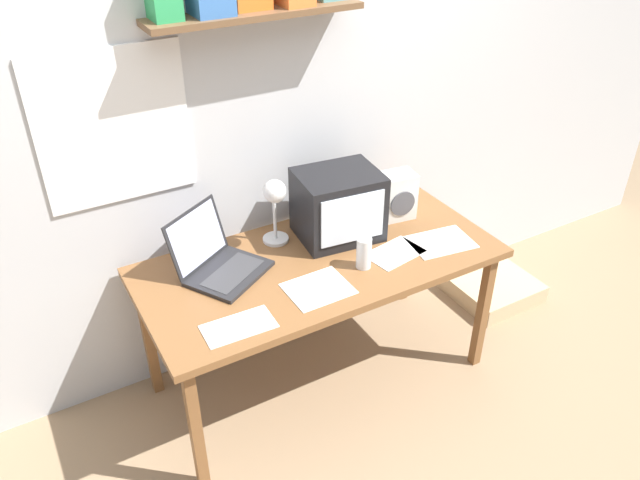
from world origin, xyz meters
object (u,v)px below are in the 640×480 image
(laptop, at_px, (215,258))
(loose_paper_near_laptop, at_px, (318,289))
(open_notebook, at_px, (395,253))
(space_heater, at_px, (397,196))
(desk_lamp, at_px, (275,200))
(floor_cushion, at_px, (491,286))
(corner_desk, at_px, (320,270))
(printed_handout, at_px, (441,242))
(juice_glass, at_px, (364,254))
(loose_paper_near_monitor, at_px, (239,326))
(crt_monitor, at_px, (338,205))

(laptop, xyz_separation_m, loose_paper_near_laptop, (0.32, -0.33, -0.06))
(open_notebook, bearing_deg, space_heater, 54.20)
(open_notebook, xyz_separation_m, loose_paper_near_laptop, (-0.43, -0.06, 0.00))
(desk_lamp, height_order, open_notebook, desk_lamp)
(laptop, distance_m, floor_cushion, 1.79)
(corner_desk, bearing_deg, printed_handout, -16.18)
(juice_glass, relative_size, space_heater, 0.62)
(corner_desk, xyz_separation_m, loose_paper_near_monitor, (-0.50, -0.24, 0.06))
(juice_glass, bearing_deg, corner_desk, 133.06)
(juice_glass, bearing_deg, space_heater, 37.25)
(juice_glass, relative_size, printed_handout, 0.45)
(loose_paper_near_monitor, distance_m, printed_handout, 1.05)
(printed_handout, bearing_deg, floor_cushion, 19.87)
(crt_monitor, xyz_separation_m, loose_paper_near_laptop, (-0.29, -0.32, -0.16))
(space_heater, height_order, open_notebook, space_heater)
(space_heater, relative_size, open_notebook, 0.84)
(floor_cushion, bearing_deg, printed_handout, -160.13)
(space_heater, distance_m, floor_cushion, 1.04)
(laptop, relative_size, space_heater, 1.91)
(floor_cushion, bearing_deg, loose_paper_near_monitor, -169.35)
(open_notebook, bearing_deg, floor_cushion, 13.04)
(laptop, distance_m, loose_paper_near_monitor, 0.40)
(crt_monitor, xyz_separation_m, printed_handout, (0.38, -0.29, -0.16))
(floor_cushion, bearing_deg, desk_lamp, 175.23)
(juice_glass, height_order, printed_handout, juice_glass)
(crt_monitor, bearing_deg, laptop, -174.74)
(crt_monitor, xyz_separation_m, juice_glass, (-0.04, -0.28, -0.09))
(space_heater, xyz_separation_m, floor_cushion, (0.70, -0.06, -0.77))
(space_heater, distance_m, loose_paper_near_laptop, 0.71)
(desk_lamp, bearing_deg, printed_handout, -6.71)
(desk_lamp, bearing_deg, laptop, -151.43)
(corner_desk, xyz_separation_m, desk_lamp, (-0.12, 0.19, 0.30))
(printed_handout, bearing_deg, loose_paper_near_laptop, -177.67)
(juice_glass, bearing_deg, laptop, 152.78)
(corner_desk, height_order, desk_lamp, desk_lamp)
(laptop, distance_m, open_notebook, 0.80)
(juice_glass, bearing_deg, open_notebook, 4.83)
(loose_paper_near_monitor, xyz_separation_m, printed_handout, (1.05, 0.08, 0.00))
(crt_monitor, xyz_separation_m, desk_lamp, (-0.29, 0.05, 0.08))
(corner_desk, distance_m, juice_glass, 0.23)
(corner_desk, bearing_deg, laptop, 161.19)
(crt_monitor, relative_size, loose_paper_near_monitor, 1.42)
(space_heater, relative_size, loose_paper_near_laptop, 0.88)
(loose_paper_near_monitor, bearing_deg, space_heater, 20.82)
(loose_paper_near_monitor, bearing_deg, crt_monitor, 29.41)
(open_notebook, bearing_deg, desk_lamp, 143.71)
(corner_desk, relative_size, loose_paper_near_monitor, 5.68)
(space_heater, bearing_deg, floor_cushion, 2.67)
(space_heater, bearing_deg, crt_monitor, -171.69)
(desk_lamp, xyz_separation_m, juice_glass, (0.25, -0.33, -0.17))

